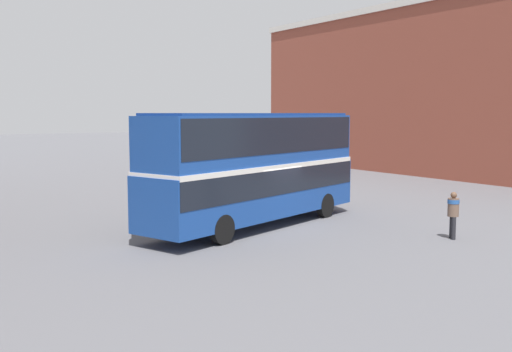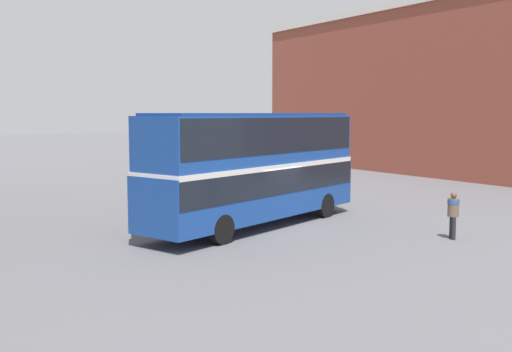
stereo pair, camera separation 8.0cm
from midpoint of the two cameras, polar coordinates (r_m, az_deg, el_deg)
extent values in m
plane|color=#5B5B60|center=(24.81, 1.77, -4.84)|extent=(240.00, 240.00, 0.00)
cube|color=brown|center=(49.71, 19.97, 7.51)|extent=(11.09, 39.14, 12.56)
cube|color=silver|center=(50.35, 20.24, 14.95)|extent=(11.39, 39.44, 0.50)
cube|color=#194293|center=(24.59, 0.09, -1.44)|extent=(11.57, 6.19, 2.04)
cube|color=#194293|center=(24.41, 0.09, 3.35)|extent=(11.39, 6.06, 2.07)
cube|color=black|center=(24.54, 0.09, -0.38)|extent=(11.47, 6.18, 1.00)
cube|color=black|center=(24.40, 0.09, 3.93)|extent=(11.23, 6.03, 1.41)
cube|color=silver|center=(24.48, 0.09, 1.00)|extent=(11.47, 6.17, 0.20)
cube|color=navy|center=(24.39, 0.09, 5.90)|extent=(10.84, 5.72, 0.10)
cylinder|color=black|center=(28.29, 2.85, -2.39)|extent=(1.12, 0.65, 1.08)
cylinder|color=black|center=(27.09, 6.70, -2.80)|extent=(1.12, 0.65, 1.08)
cylinder|color=black|center=(22.94, -7.38, -4.40)|extent=(1.12, 0.65, 1.08)
cylinder|color=black|center=(21.44, -3.18, -5.10)|extent=(1.12, 0.65, 1.08)
cylinder|color=#232328|center=(23.37, 18.40, -4.76)|extent=(0.16, 0.16, 0.85)
cylinder|color=#232328|center=(23.63, 18.22, -4.64)|extent=(0.16, 0.16, 0.85)
cylinder|color=brown|center=(23.37, 18.37, -2.86)|extent=(0.57, 0.57, 0.68)
cylinder|color=#28569E|center=(23.34, 18.39, -2.33)|extent=(0.60, 0.60, 0.15)
sphere|color=brown|center=(23.31, 18.41, -1.74)|extent=(0.23, 0.23, 0.23)
cube|color=silver|center=(39.01, -1.88, 0.13)|extent=(4.58, 2.27, 0.82)
cube|color=black|center=(39.05, -1.67, 1.14)|extent=(2.46, 1.85, 0.56)
cylinder|color=black|center=(37.60, -2.79, -0.65)|extent=(0.65, 0.29, 0.63)
cylinder|color=black|center=(38.89, -4.19, -0.44)|extent=(0.65, 0.29, 0.63)
cylinder|color=black|center=(39.26, 0.42, -0.36)|extent=(0.65, 0.29, 0.63)
cylinder|color=black|center=(40.50, -1.02, -0.17)|extent=(0.65, 0.29, 0.63)
camera|label=1|loc=(0.04, -89.91, 0.01)|focal=42.00mm
camera|label=2|loc=(0.04, 90.09, -0.01)|focal=42.00mm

